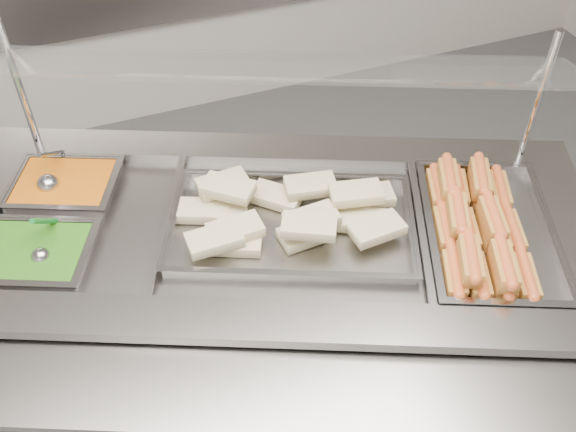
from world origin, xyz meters
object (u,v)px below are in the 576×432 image
object	(u,v)px
pan_wraps	(291,228)
ladle	(49,183)
steam_counter	(273,317)
serving_spoon	(42,250)
pan_hotdogs	(487,238)
sneeze_guard	(273,70)

from	to	relation	value
pan_wraps	ladle	xyz separation A→B (m)	(-0.65, 0.43, 0.04)
pan_wraps	ladle	distance (m)	0.78
steam_counter	ladle	xyz separation A→B (m)	(-0.59, 0.41, 0.47)
ladle	serving_spoon	xyz separation A→B (m)	(-0.05, -0.29, 0.00)
ladle	serving_spoon	distance (m)	0.30
pan_wraps	serving_spoon	size ratio (longest dim) A/B	4.82
pan_hotdogs	serving_spoon	bearing A→B (deg)	163.20
pan_hotdogs	ladle	xyz separation A→B (m)	(-1.18, 0.66, 0.05)
sneeze_guard	ladle	distance (m)	0.80
pan_wraps	ladle	bearing A→B (deg)	146.37
pan_wraps	ladle	size ratio (longest dim) A/B	4.30
steam_counter	pan_wraps	world-z (taller)	pan_wraps
steam_counter	ladle	size ratio (longest dim) A/B	11.27
pan_wraps	steam_counter	bearing A→B (deg)	156.31
steam_counter	sneeze_guard	world-z (taller)	sneeze_guard
pan_wraps	serving_spoon	distance (m)	0.71
pan_hotdogs	serving_spoon	size ratio (longest dim) A/B	3.94
sneeze_guard	pan_wraps	xyz separation A→B (m)	(-0.03, -0.23, -0.40)
steam_counter	sneeze_guard	bearing A→B (deg)	66.32
serving_spoon	pan_hotdogs	bearing A→B (deg)	-16.80
sneeze_guard	ladle	world-z (taller)	sneeze_guard
ladle	serving_spoon	world-z (taller)	serving_spoon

